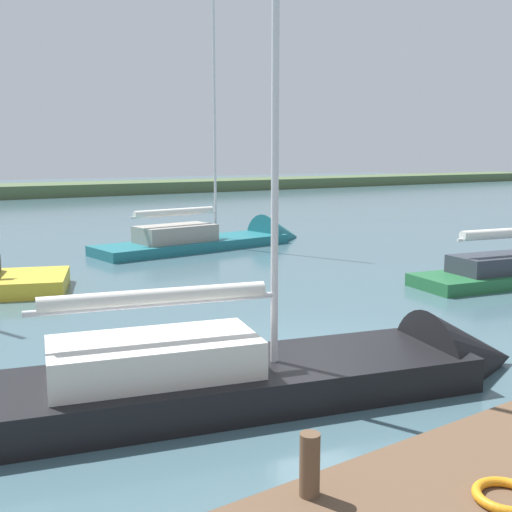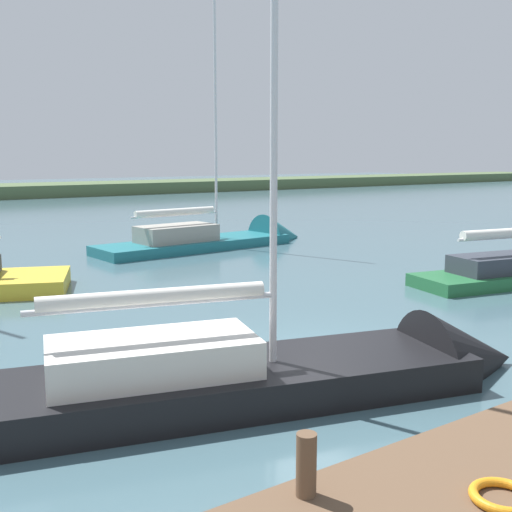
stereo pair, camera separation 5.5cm
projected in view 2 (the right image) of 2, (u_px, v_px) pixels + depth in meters
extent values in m
plane|color=#42606B|center=(313.00, 360.00, 12.42)|extent=(200.00, 200.00, 0.00)
cylinder|color=brown|center=(306.00, 465.00, 6.24)|extent=(0.21, 0.21, 0.66)
torus|color=orange|center=(503.00, 496.00, 6.18)|extent=(0.66, 0.66, 0.10)
cube|color=#1E6B75|center=(194.00, 248.00, 27.08)|extent=(9.05, 3.27, 0.74)
cone|color=#1E6B75|center=(281.00, 238.00, 30.22)|extent=(2.45, 2.67, 2.48)
cube|color=gray|center=(176.00, 233.00, 26.40)|extent=(3.44, 2.04, 0.70)
cylinder|color=silver|center=(215.00, 103.00, 26.83)|extent=(0.12, 0.12, 11.70)
cylinder|color=silver|center=(176.00, 215.00, 26.26)|extent=(4.22, 0.48, 0.09)
cylinder|color=silver|center=(176.00, 212.00, 26.24)|extent=(3.82, 0.64, 0.30)
cube|color=black|center=(236.00, 393.00, 10.36)|extent=(8.51, 4.20, 0.95)
cone|color=black|center=(468.00, 362.00, 11.87)|extent=(2.45, 2.61, 2.18)
cube|color=silver|center=(153.00, 357.00, 9.80)|extent=(3.54, 2.36, 0.60)
cylinder|color=silver|center=(274.00, 101.00, 9.81)|extent=(0.12, 0.12, 8.58)
cylinder|color=silver|center=(155.00, 304.00, 9.68)|extent=(3.83, 1.10, 0.10)
cylinder|color=silver|center=(155.00, 296.00, 9.66)|extent=(3.49, 1.13, 0.24)
cube|color=#333842|center=(496.00, 264.00, 19.54)|extent=(3.01, 1.95, 0.55)
cylinder|color=silver|center=(501.00, 237.00, 19.46)|extent=(3.32, 0.74, 0.10)
cylinder|color=silver|center=(501.00, 234.00, 19.44)|extent=(3.03, 0.88, 0.31)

